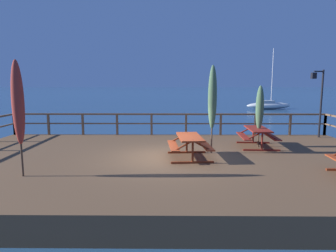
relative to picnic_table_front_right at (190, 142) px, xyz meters
name	(u,v)px	position (x,y,z in m)	size (l,w,h in m)	color
ground_plane	(168,176)	(-0.75, 0.11, -1.25)	(600.00, 600.00, 0.00)	navy
wooden_deck	(168,167)	(-0.75, 0.11, -0.90)	(15.85, 9.32, 0.70)	brown
railing_waterside_far	(169,120)	(-0.75, 4.61, 0.19)	(15.65, 0.10, 1.09)	brown
picnic_table_front_right	(190,142)	(0.00, 0.00, 0.00)	(1.54, 1.91, 0.78)	#993819
picnic_table_front_left	(258,133)	(2.87, 1.84, 0.00)	(1.49, 1.92, 0.78)	maroon
patio_umbrella_short_mid	(18,103)	(-4.75, -2.11, 1.47)	(0.32, 0.32, 3.19)	#4C3828
patio_umbrella_tall_back_left	(260,108)	(2.92, 1.84, 1.03)	(0.32, 0.32, 2.49)	#4C3828
patio_umbrella_tall_front	(212,98)	(0.86, 0.74, 1.49)	(0.32, 0.32, 3.22)	#4C3828
lamp_post_hooked	(319,93)	(6.29, 4.00, 1.56)	(0.67, 0.32, 3.20)	black
sailboat_distant	(269,105)	(12.05, 28.46, -0.74)	(6.19, 2.64, 7.72)	white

